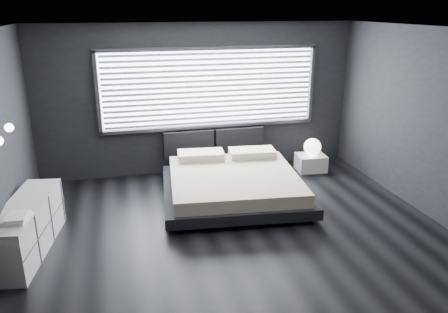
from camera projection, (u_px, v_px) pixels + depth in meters
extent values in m
plane|color=black|center=(239.00, 236.00, 6.15)|extent=(6.00, 6.00, 0.00)
plane|color=silver|center=(241.00, 30.00, 5.24)|extent=(6.00, 6.00, 0.00)
cube|color=black|center=(199.00, 100.00, 8.22)|extent=(6.00, 0.04, 2.80)
cube|color=black|center=(345.00, 248.00, 3.17)|extent=(6.00, 0.04, 2.80)
cube|color=black|center=(437.00, 126.00, 6.39)|extent=(0.04, 5.50, 2.80)
cube|color=white|center=(210.00, 88.00, 8.17)|extent=(4.00, 0.02, 1.38)
cube|color=#47474C|center=(97.00, 94.00, 7.68)|extent=(0.06, 0.08, 1.48)
cube|color=#47474C|center=(311.00, 84.00, 8.62)|extent=(0.06, 0.08, 1.48)
cube|color=#47474C|center=(210.00, 48.00, 7.91)|extent=(4.14, 0.08, 0.06)
cube|color=#47474C|center=(211.00, 126.00, 8.39)|extent=(4.14, 0.08, 0.06)
cube|color=silver|center=(211.00, 89.00, 8.12)|extent=(3.94, 0.03, 1.32)
cube|color=black|center=(189.00, 144.00, 8.33)|extent=(0.96, 0.16, 0.52)
cube|color=black|center=(239.00, 140.00, 8.56)|extent=(0.96, 0.16, 0.52)
cylinder|color=silver|center=(3.00, 128.00, 5.54)|extent=(0.10, 0.02, 0.02)
sphere|color=#FFE5B7|center=(9.00, 128.00, 5.56)|extent=(0.11, 0.11, 0.11)
cube|color=black|center=(176.00, 226.00, 6.33)|extent=(0.14, 0.14, 0.08)
cube|color=black|center=(308.00, 217.00, 6.60)|extent=(0.14, 0.14, 0.08)
cube|color=black|center=(172.00, 180.00, 8.00)|extent=(0.14, 0.14, 0.08)
cube|color=black|center=(278.00, 175.00, 8.26)|extent=(0.14, 0.14, 0.08)
cube|color=black|center=(234.00, 190.00, 7.26)|extent=(2.52, 2.43, 0.17)
cube|color=#BDAD94|center=(234.00, 180.00, 7.20)|extent=(2.25, 2.25, 0.21)
cube|color=beige|center=(201.00, 155.00, 7.84)|extent=(0.86, 0.52, 0.14)
cube|color=beige|center=(252.00, 153.00, 7.97)|extent=(0.86, 0.52, 0.14)
cube|color=silver|center=(311.00, 163.00, 8.56)|extent=(0.58, 0.49, 0.32)
sphere|color=white|center=(312.00, 147.00, 8.46)|extent=(0.33, 0.33, 0.33)
cube|color=silver|center=(27.00, 227.00, 5.68)|extent=(0.75, 1.75, 0.68)
cube|color=#47474C|center=(46.00, 227.00, 5.70)|extent=(0.29, 1.65, 0.66)
cube|color=white|center=(16.00, 218.00, 5.14)|extent=(0.31, 0.38, 0.04)
cube|color=white|center=(17.00, 216.00, 5.12)|extent=(0.24, 0.31, 0.03)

